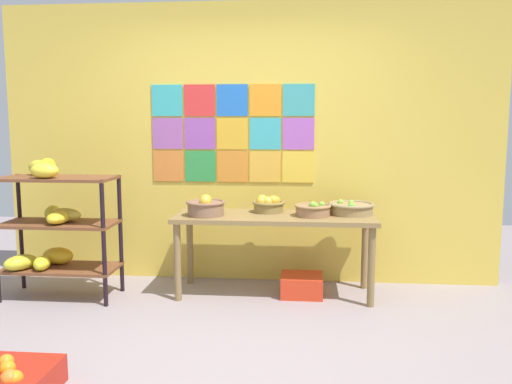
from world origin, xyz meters
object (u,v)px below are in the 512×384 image
fruit_basket_centre (206,206)px  fruit_basket_back_left (313,209)px  orange_crate_foreground (4,380)px  produce_crate_under_table (302,285)px  display_table (275,225)px  fruit_basket_left (351,208)px  banana_shelf_unit (53,220)px  fruit_basket_right (268,204)px

fruit_basket_centre → fruit_basket_back_left: (0.92, 0.06, -0.02)m
orange_crate_foreground → produce_crate_under_table: bearing=48.7°
display_table → fruit_basket_centre: fruit_basket_centre is taller
fruit_basket_centre → fruit_basket_left: size_ratio=0.84×
banana_shelf_unit → fruit_basket_back_left: size_ratio=3.83×
fruit_basket_left → orange_crate_foreground: bearing=-136.1°
banana_shelf_unit → produce_crate_under_table: size_ratio=3.32×
display_table → produce_crate_under_table: size_ratio=4.81×
fruit_basket_back_left → orange_crate_foreground: bearing=-132.9°
display_table → fruit_basket_left: size_ratio=4.34×
fruit_basket_left → produce_crate_under_table: fruit_basket_left is taller
fruit_basket_centre → fruit_basket_right: bearing=23.4°
fruit_basket_centre → produce_crate_under_table: bearing=4.8°
display_table → fruit_basket_centre: size_ratio=5.19×
fruit_basket_centre → fruit_basket_back_left: 0.92m
produce_crate_under_table → fruit_basket_centre: bearing=-175.2°
display_table → fruit_basket_centre: (-0.59, -0.08, 0.17)m
banana_shelf_unit → fruit_basket_centre: 1.32m
fruit_basket_right → produce_crate_under_table: fruit_basket_right is taller
produce_crate_under_table → fruit_basket_right: bearing=152.8°
produce_crate_under_table → fruit_basket_left: bearing=15.7°
banana_shelf_unit → fruit_basket_back_left: banana_shelf_unit is taller
banana_shelf_unit → display_table: bearing=7.1°
display_table → orange_crate_foreground: size_ratio=3.20×
display_table → orange_crate_foreground: display_table is taller
fruit_basket_back_left → produce_crate_under_table: bearing=176.0°
fruit_basket_back_left → fruit_basket_left: (0.34, 0.13, -0.00)m
fruit_basket_right → orange_crate_foreground: size_ratio=0.54×
fruit_basket_centre → orange_crate_foreground: size_ratio=0.62×
fruit_basket_back_left → fruit_basket_centre: bearing=-176.0°
fruit_basket_left → banana_shelf_unit: bearing=-172.4°
display_table → produce_crate_under_table: display_table is taller
orange_crate_foreground → banana_shelf_unit: bearing=107.0°
banana_shelf_unit → orange_crate_foreground: 1.81m
orange_crate_foreground → fruit_basket_right: bearing=56.7°
fruit_basket_centre → fruit_basket_right: 0.57m
fruit_basket_left → produce_crate_under_table: (-0.42, -0.12, -0.67)m
produce_crate_under_table → orange_crate_foreground: (-1.63, -1.86, -0.00)m
fruit_basket_right → fruit_basket_back_left: bearing=-22.5°
fruit_basket_centre → orange_crate_foreground: bearing=-114.1°
fruit_basket_centre → fruit_basket_right: size_ratio=1.15×
banana_shelf_unit → fruit_basket_centre: size_ratio=3.58×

